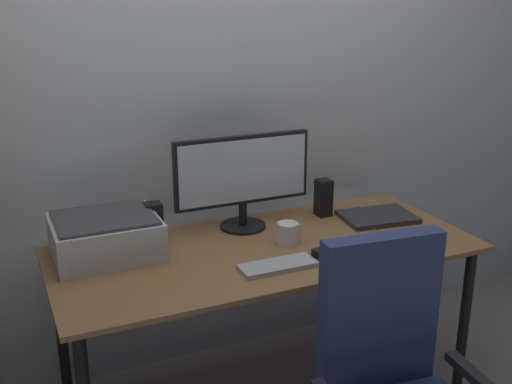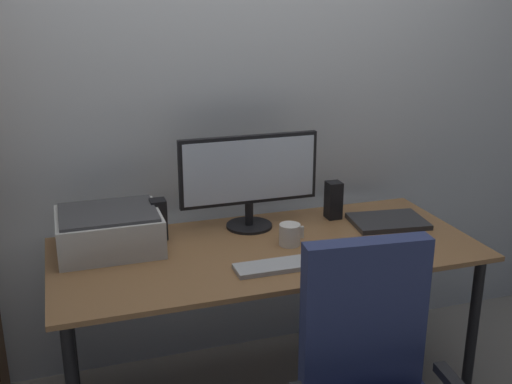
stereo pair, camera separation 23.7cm
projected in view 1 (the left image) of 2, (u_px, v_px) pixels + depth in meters
name	position (u px, v px, depth m)	size (l,w,h in m)	color
back_wall	(215.00, 89.00, 2.79)	(6.40, 0.10, 2.60)	silver
desk	(266.00, 264.00, 2.51)	(1.70, 0.75, 0.74)	olive
monitor	(243.00, 175.00, 2.62)	(0.60, 0.20, 0.41)	black
keyboard	(278.00, 266.00, 2.30)	(0.29, 0.11, 0.02)	#B7BABC
mouse	(324.00, 255.00, 2.37)	(0.06, 0.10, 0.03)	black
coffee_mug	(288.00, 233.00, 2.51)	(0.10, 0.09, 0.09)	white
laptop	(377.00, 217.00, 2.79)	(0.32, 0.23, 0.02)	#2D2D30
speaker_left	(154.00, 223.00, 2.51)	(0.06, 0.07, 0.17)	black
speaker_right	(323.00, 198.00, 2.81)	(0.06, 0.07, 0.17)	black
printer	(106.00, 236.00, 2.38)	(0.40, 0.34, 0.16)	silver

